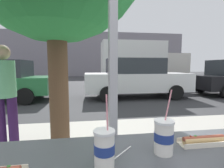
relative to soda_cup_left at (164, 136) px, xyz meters
name	(u,v)px	position (x,y,z in m)	size (l,w,h in m)	color
ground_plane	(91,93)	(-0.21, 8.22, -1.09)	(60.00, 60.00, 0.00)	#38383A
sidewalk_strip	(99,152)	(-0.21, 1.82, -1.03)	(16.00, 2.80, 0.13)	#B2ADA3
window_wall	(113,3)	(-0.21, 0.30, 0.73)	(2.63, 0.20, 2.90)	#2D2D33
building_facade_far	(88,54)	(-0.21, 24.07, 2.03)	(28.00, 1.20, 6.24)	gray
soda_cup_left	(164,136)	(0.00, 0.00, 0.00)	(0.10, 0.10, 0.33)	silver
soda_cup_right	(104,148)	(-0.31, -0.07, 0.00)	(0.09, 0.09, 0.32)	silver
hotdog_tray_far	(203,140)	(0.27, 0.06, -0.07)	(0.28, 0.09, 0.05)	beige
loose_straw	(121,154)	(-0.21, 0.02, -0.09)	(0.01, 0.01, 0.19)	white
parked_car_white	(136,78)	(1.82, 6.70, -0.19)	(4.70, 1.90, 1.78)	silver
box_truck	(141,63)	(3.59, 11.48, 0.60)	(6.23, 2.44, 3.18)	silver
pedestrian	(5,91)	(-1.63, 2.00, -0.03)	(0.32, 0.32, 1.63)	#351A49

